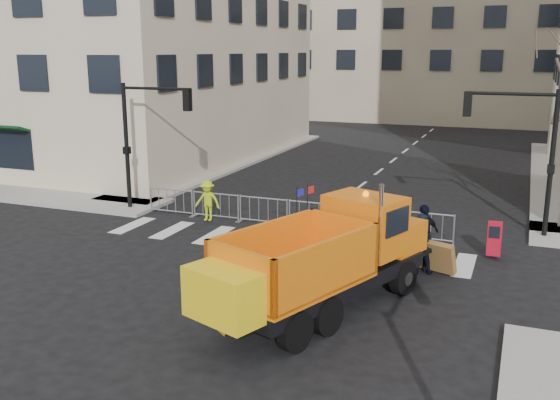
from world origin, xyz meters
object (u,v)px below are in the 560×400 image
at_px(plow_truck, 322,258).
at_px(worker, 208,200).
at_px(cop_b, 421,245).
at_px(cop_c, 424,234).
at_px(cop_a, 420,243).
at_px(newspaper_box, 494,239).

distance_m(plow_truck, worker, 9.40).
distance_m(cop_b, cop_c, 0.90).
xyz_separation_m(cop_a, newspaper_box, (2.07, 2.15, -0.24)).
bearing_deg(cop_b, newspaper_box, -143.34).
relative_size(cop_b, cop_c, 0.92).
height_order(plow_truck, newspaper_box, plow_truck).
distance_m(plow_truck, cop_a, 4.46).
bearing_deg(cop_c, worker, -59.99).
relative_size(cop_a, newspaper_box, 1.71).
bearing_deg(plow_truck, cop_c, -0.03).
relative_size(cop_b, newspaper_box, 1.62).
bearing_deg(worker, cop_a, -18.17).
height_order(plow_truck, cop_b, plow_truck).
bearing_deg(plow_truck, worker, 67.13).
relative_size(cop_c, worker, 1.21).
distance_m(cop_c, newspaper_box, 2.46).
relative_size(plow_truck, newspaper_box, 8.16).
height_order(plow_truck, cop_c, plow_truck).
height_order(cop_c, worker, cop_c).
bearing_deg(cop_b, worker, -25.46).
height_order(cop_a, cop_c, cop_c).
relative_size(plow_truck, cop_b, 5.04).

